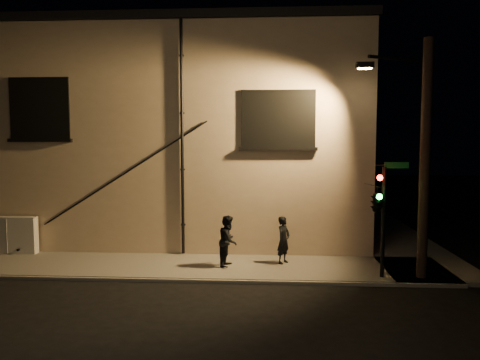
# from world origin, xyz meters

# --- Properties ---
(ground) EXTENTS (90.00, 90.00, 0.00)m
(ground) POSITION_xyz_m (0.00, 0.00, 0.00)
(ground) COLOR black
(sidewalk) EXTENTS (21.00, 16.00, 0.12)m
(sidewalk) POSITION_xyz_m (1.22, 4.39, 0.06)
(sidewalk) COLOR #615D58
(sidewalk) RESTS_ON ground
(building) EXTENTS (16.20, 12.23, 8.80)m
(building) POSITION_xyz_m (-3.00, 8.99, 4.40)
(building) COLOR tan
(building) RESTS_ON ground
(utility_cabinet) EXTENTS (2.04, 0.34, 1.34)m
(utility_cabinet) POSITION_xyz_m (-8.18, 2.70, 0.79)
(utility_cabinet) COLOR beige
(utility_cabinet) RESTS_ON sidewalk
(pedestrian_a) EXTENTS (0.63, 0.69, 1.58)m
(pedestrian_a) POSITION_xyz_m (1.78, 1.91, 0.91)
(pedestrian_a) COLOR black
(pedestrian_a) RESTS_ON sidewalk
(pedestrian_b) EXTENTS (0.77, 0.91, 1.67)m
(pedestrian_b) POSITION_xyz_m (-0.03, 1.47, 0.95)
(pedestrian_b) COLOR black
(pedestrian_b) RESTS_ON sidewalk
(traffic_signal) EXTENTS (1.31, 2.05, 3.47)m
(traffic_signal) POSITION_xyz_m (4.51, 0.38, 2.46)
(traffic_signal) COLOR black
(traffic_signal) RESTS_ON sidewalk
(streetlamp_pole) EXTENTS (2.03, 1.39, 7.20)m
(streetlamp_pole) POSITION_xyz_m (5.80, 0.61, 3.82)
(streetlamp_pole) COLOR black
(streetlamp_pole) RESTS_ON ground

